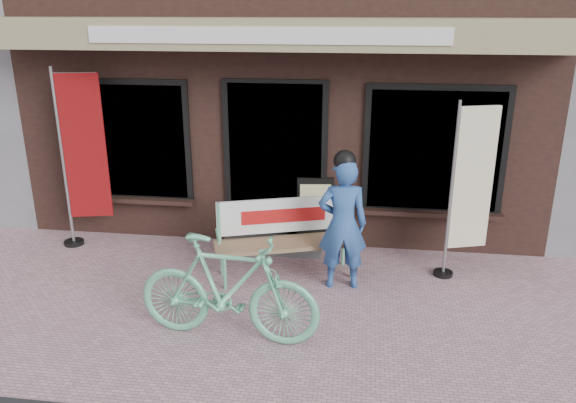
# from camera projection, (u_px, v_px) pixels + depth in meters

# --- Properties ---
(ground) EXTENTS (70.00, 70.00, 0.00)m
(ground) POSITION_uv_depth(u_px,v_px,m) (246.00, 318.00, 5.80)
(ground) COLOR #B58A95
(ground) RESTS_ON ground
(storefront) EXTENTS (7.00, 6.77, 6.00)m
(storefront) POSITION_uv_depth(u_px,v_px,m) (302.00, 10.00, 9.47)
(storefront) COLOR black
(storefront) RESTS_ON ground
(bench) EXTENTS (1.73, 0.94, 0.91)m
(bench) POSITION_uv_depth(u_px,v_px,m) (285.00, 232.00, 6.61)
(bench) COLOR #63C196
(bench) RESTS_ON ground
(person) EXTENTS (0.59, 0.43, 1.60)m
(person) POSITION_uv_depth(u_px,v_px,m) (343.00, 222.00, 6.22)
(person) COLOR #2C5498
(person) RESTS_ON ground
(bicycle) EXTENTS (1.81, 0.65, 1.06)m
(bicycle) POSITION_uv_depth(u_px,v_px,m) (228.00, 289.00, 5.28)
(bicycle) COLOR #63C196
(bicycle) RESTS_ON ground
(nobori_red) EXTENTS (0.70, 0.31, 2.36)m
(nobori_red) POSITION_uv_depth(u_px,v_px,m) (82.00, 157.00, 7.22)
(nobori_red) COLOR gray
(nobori_red) RESTS_ON ground
(nobori_cream) EXTENTS (0.62, 0.31, 2.09)m
(nobori_cream) POSITION_uv_depth(u_px,v_px,m) (469.00, 188.00, 6.40)
(nobori_cream) COLOR gray
(nobori_cream) RESTS_ON ground
(menu_stand) EXTENTS (0.48, 0.16, 0.95)m
(menu_stand) POSITION_uv_depth(u_px,v_px,m) (315.00, 211.00, 7.41)
(menu_stand) COLOR black
(menu_stand) RESTS_ON ground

